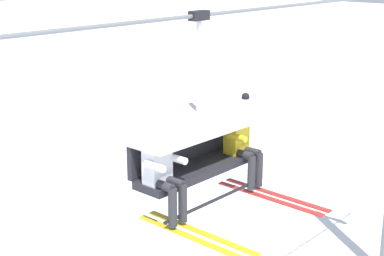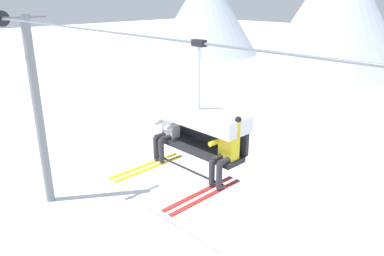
% 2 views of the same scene
% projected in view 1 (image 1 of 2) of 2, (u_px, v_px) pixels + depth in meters
% --- Properties ---
extents(lift_cable, '(20.37, 0.05, 0.05)m').
position_uv_depth(lift_cable, '(163.00, 19.00, 6.79)').
color(lift_cable, slate).
extents(chairlift_chair, '(1.98, 0.74, 2.44)m').
position_uv_depth(chairlift_chair, '(194.00, 132.00, 7.71)').
color(chairlift_chair, '#232328').
extents(skier_white, '(0.46, 1.70, 1.23)m').
position_uv_depth(skier_white, '(165.00, 173.00, 7.09)').
color(skier_white, silver).
extents(skier_yellow, '(0.48, 1.70, 1.34)m').
position_uv_depth(skier_yellow, '(243.00, 142.00, 8.20)').
color(skier_yellow, yellow).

